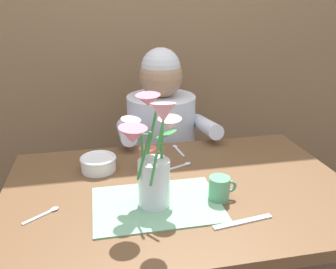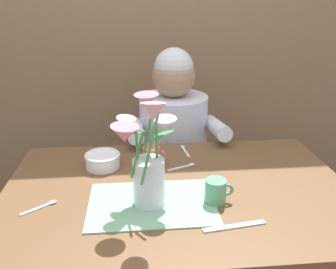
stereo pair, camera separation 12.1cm
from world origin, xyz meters
name	(u,v)px [view 2 (the right image)]	position (x,y,z in m)	size (l,w,h in m)	color
wood_panel_backdrop	(157,17)	(0.00, 1.05, 1.25)	(4.00, 0.10, 2.50)	brown
dining_table	(178,212)	(0.00, 0.00, 0.64)	(1.20, 0.80, 0.74)	brown
seated_person	(173,159)	(0.05, 0.62, 0.56)	(0.45, 0.47, 1.14)	#4C4C56
striped_placemat	(152,203)	(-0.10, -0.09, 0.74)	(0.40, 0.28, 0.01)	#7AB289
flower_vase	(146,156)	(-0.11, -0.10, 0.91)	(0.22, 0.30, 0.37)	silver
ceramic_bowl	(103,160)	(-0.27, 0.19, 0.77)	(0.14, 0.14, 0.06)	white
dinner_knife	(234,226)	(0.13, -0.24, 0.74)	(0.19, 0.02, 0.01)	silver
tea_cup	(152,157)	(-0.08, 0.18, 0.78)	(0.09, 0.07, 0.08)	#CC564C
ceramic_mug	(216,191)	(0.11, -0.10, 0.78)	(0.09, 0.07, 0.08)	#569970
spoon_0	(186,166)	(0.05, 0.16, 0.74)	(0.12, 0.06, 0.01)	silver
spoon_1	(184,149)	(0.06, 0.32, 0.74)	(0.03, 0.12, 0.01)	silver
spoon_2	(45,205)	(-0.43, -0.07, 0.74)	(0.10, 0.08, 0.01)	silver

